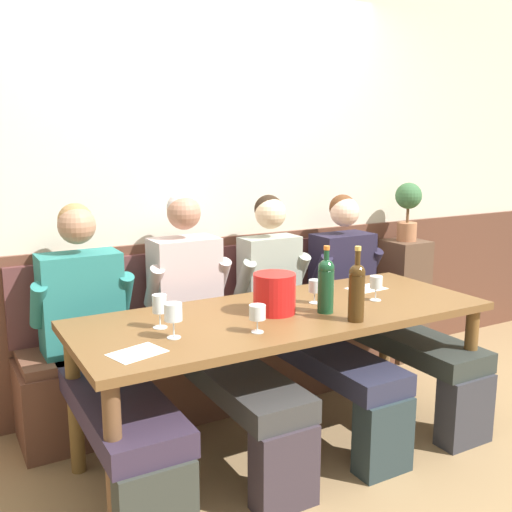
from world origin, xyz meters
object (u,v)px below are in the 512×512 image
at_px(wine_glass_mid_left, 173,313).
at_px(potted_plant, 408,206).
at_px(wine_glass_near_bucket, 376,283).
at_px(wine_glass_left_end, 159,306).
at_px(wine_bottle_clear_water, 326,284).
at_px(person_center_left_seat, 210,324).
at_px(person_left_seat, 376,302).
at_px(wall_bench, 224,357).
at_px(wine_glass_by_bottle, 315,287).
at_px(dining_table, 285,328).
at_px(ice_bucket, 274,293).
at_px(wine_glass_right_end, 257,314).
at_px(person_center_right_seat, 302,315).
at_px(person_right_seat, 100,347).
at_px(wine_bottle_green_tall, 357,290).

xyz_separation_m(wine_glass_mid_left, potted_plant, (2.13, 0.83, 0.26)).
xyz_separation_m(wine_glass_near_bucket, wine_glass_left_end, (-1.16, 0.12, 0.01)).
bearing_deg(wine_bottle_clear_water, person_center_left_seat, 131.62).
bearing_deg(person_left_seat, wall_bench, 157.61).
bearing_deg(wine_glass_left_end, wine_glass_mid_left, -89.08).
relative_size(wall_bench, wine_glass_by_bottle, 19.16).
bearing_deg(dining_table, potted_plant, 25.96).
relative_size(person_center_left_seat, ice_bucket, 6.26).
xyz_separation_m(person_left_seat, wine_glass_right_end, (-1.16, -0.55, 0.24)).
xyz_separation_m(person_center_right_seat, ice_bucket, (-0.38, -0.31, 0.25)).
distance_m(wine_glass_right_end, wine_glass_left_end, 0.45).
bearing_deg(wine_glass_mid_left, person_right_seat, 115.90).
bearing_deg(wine_bottle_green_tall, ice_bucket, 131.62).
bearing_deg(wine_glass_by_bottle, wine_glass_right_end, -151.73).
bearing_deg(wine_glass_left_end, person_center_right_seat, 15.19).
bearing_deg(ice_bucket, wine_glass_left_end, 174.52).
bearing_deg(person_center_right_seat, potted_plant, 19.36).
xyz_separation_m(person_center_right_seat, wine_bottle_green_tall, (-0.11, -0.61, 0.30)).
distance_m(wine_glass_mid_left, wine_glass_by_bottle, 0.86).
distance_m(dining_table, wine_glass_near_bucket, 0.56).
height_order(person_center_right_seat, wine_glass_by_bottle, person_center_right_seat).
xyz_separation_m(dining_table, person_center_left_seat, (-0.25, 0.35, -0.04)).
bearing_deg(ice_bucket, wine_glass_mid_left, -169.47).
distance_m(wine_bottle_green_tall, wine_glass_right_end, 0.50).
height_order(ice_bucket, wine_glass_left_end, ice_bucket).
relative_size(wine_glass_near_bucket, wine_glass_left_end, 0.85).
relative_size(wall_bench, person_center_right_seat, 1.89).
bearing_deg(wine_glass_mid_left, wine_bottle_green_tall, -13.05).
relative_size(person_center_right_seat, wine_bottle_clear_water, 3.79).
height_order(wine_glass_left_end, potted_plant, potted_plant).
bearing_deg(wall_bench, wine_glass_by_bottle, -71.72).
distance_m(person_center_left_seat, wine_glass_near_bucket, 0.91).
distance_m(wine_bottle_green_tall, wine_glass_by_bottle, 0.35).
distance_m(person_center_left_seat, person_center_right_seat, 0.57).
distance_m(person_center_left_seat, person_left_seat, 1.13).
distance_m(wall_bench, wine_glass_by_bottle, 0.88).
bearing_deg(person_center_right_seat, wine_bottle_green_tall, -100.08).
distance_m(person_left_seat, wine_bottle_green_tall, 0.97).
height_order(wine_glass_mid_left, wine_glass_by_bottle, wine_glass_mid_left).
bearing_deg(person_center_right_seat, wine_glass_by_bottle, -111.05).
bearing_deg(wall_bench, person_right_seat, -156.82).
bearing_deg(dining_table, person_center_right_seat, 44.85).
height_order(dining_table, wine_glass_right_end, wine_glass_right_end).
distance_m(dining_table, person_left_seat, 0.94).
relative_size(dining_table, person_center_right_seat, 1.65).
height_order(dining_table, wine_bottle_green_tall, wine_bottle_green_tall).
bearing_deg(person_right_seat, person_left_seat, -0.07).
bearing_deg(potted_plant, wine_glass_near_bucket, -140.61).
xyz_separation_m(wine_bottle_clear_water, wine_glass_left_end, (-0.80, 0.17, -0.04)).
bearing_deg(ice_bucket, wine_bottle_green_tall, -48.38).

